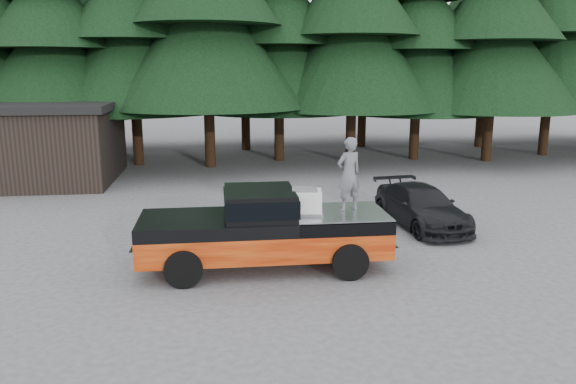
{
  "coord_description": "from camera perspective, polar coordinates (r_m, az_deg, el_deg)",
  "views": [
    {
      "loc": [
        -0.64,
        -12.45,
        4.71
      ],
      "look_at": [
        0.94,
        0.0,
        1.9
      ],
      "focal_mm": 35.0,
      "sensor_mm": 36.0,
      "label": 1
    }
  ],
  "objects": [
    {
      "name": "ground",
      "position": [
        13.33,
        -4.03,
        -8.13
      ],
      "size": [
        120.0,
        120.0,
        0.0
      ],
      "primitive_type": "plane",
      "color": "#48484A",
      "rests_on": "ground"
    },
    {
      "name": "truck_cab",
      "position": [
        13.12,
        -2.9,
        -1.02
      ],
      "size": [
        1.66,
        1.9,
        0.59
      ],
      "primitive_type": "cube",
      "color": "black",
      "rests_on": "pickup_truck"
    },
    {
      "name": "air_compressor",
      "position": [
        13.18,
        1.69,
        -1.06
      ],
      "size": [
        0.86,
        0.75,
        0.54
      ],
      "primitive_type": "cube",
      "rotation": [
        0.0,
        0.0,
        -0.13
      ],
      "color": "silver",
      "rests_on": "pickup_truck"
    },
    {
      "name": "parked_car",
      "position": [
        17.35,
        13.38,
        -1.44
      ],
      "size": [
        2.19,
        4.33,
        1.21
      ],
      "primitive_type": "imported",
      "rotation": [
        0.0,
        0.0,
        0.12
      ],
      "color": "black",
      "rests_on": "ground"
    },
    {
      "name": "treeline",
      "position": [
        29.82,
        -5.4,
        18.36
      ],
      "size": [
        60.15,
        16.05,
        17.5
      ],
      "color": "black",
      "rests_on": "ground"
    },
    {
      "name": "pickup_truck",
      "position": [
        13.38,
        -2.43,
        -5.0
      ],
      "size": [
        6.0,
        2.04,
        1.33
      ],
      "primitive_type": null,
      "color": "#C55617",
      "rests_on": "ground"
    },
    {
      "name": "utility_building",
      "position": [
        26.02,
        -25.98,
        4.62
      ],
      "size": [
        8.4,
        6.4,
        3.3
      ],
      "color": "black",
      "rests_on": "ground"
    },
    {
      "name": "man_on_bed",
      "position": [
        13.44,
        6.2,
        1.83
      ],
      "size": [
        0.75,
        0.63,
        1.77
      ],
      "primitive_type": "imported",
      "rotation": [
        0.0,
        0.0,
        3.51
      ],
      "color": "#56585E",
      "rests_on": "pickup_truck"
    }
  ]
}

